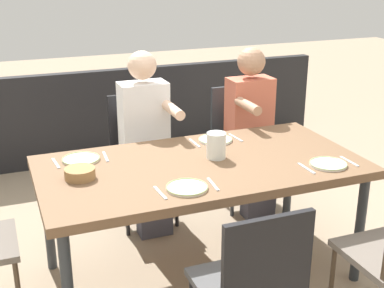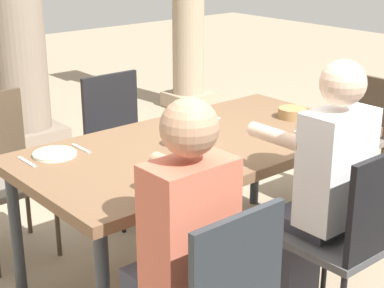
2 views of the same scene
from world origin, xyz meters
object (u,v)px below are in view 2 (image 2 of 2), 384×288
Objects in this scene: chair_west_north at (1,166)px; plate_3 at (323,129)px; plate_2 at (190,119)px; water_pitcher at (187,136)px; diner_woman_green at (179,246)px; bread_basket at (292,113)px; chair_head_east at (351,131)px; plate_1 at (207,168)px; diner_man_white at (322,189)px; chair_mid_north at (122,135)px; dining_table at (199,153)px; plate_0 at (55,154)px; chair_mid_south at (353,232)px.

plate_3 is at bearing -41.47° from chair_west_north.
water_pitcher reaches higher than plate_2.
diner_woman_green is 7.61× the size of bread_basket.
chair_head_east is 5.63× the size of water_pitcher.
diner_man_white is at bearing -48.54° from plate_1.
chair_head_east reaches higher than bread_basket.
chair_mid_north is 1.56m from chair_head_east.
chair_mid_north is 0.72× the size of diner_woman_green.
chair_head_east is 1.47m from diner_man_white.
chair_head_east is 1.24m from plate_2.
chair_mid_north is at bearing 143.97° from chair_head_east.
dining_table is 1.49× the size of diner_woman_green.
chair_mid_north is 4.10× the size of plate_3.
diner_man_white reaches higher than bread_basket.
bread_basket is (0.59, -0.95, 0.25)m from chair_mid_north.
diner_woman_green is 1.03m from plate_0.
plate_0 is at bearing -179.45° from plate_2.
diner_man_white reaches higher than plate_2.
plate_2 is at bearing 48.03° from diner_woman_green.
plate_2 is at bearing 145.42° from bread_basket.
bread_basket is at bearing -57.92° from chair_mid_north.
plate_0 is at bearing 155.64° from plate_3.
dining_table is 8.44× the size of plate_3.
chair_west_north is 0.84m from chair_mid_north.
dining_table is 2.06× the size of chair_mid_north.
chair_mid_north is 1.35m from plate_3.
bread_basket is at bearing 49.76° from diner_man_white.
diner_woman_green is at bearing -135.10° from dining_table.
water_pitcher is 0.83m from bread_basket.
chair_west_north is 1.64m from diner_woman_green.
chair_mid_north is at bearing 37.08° from plate_0.
chair_head_east is at bearing 1.76° from water_pitcher.
chair_mid_north is 1.32m from plate_1.
plate_2 is at bearing 0.55° from plate_0.
plate_1 is 0.90m from plate_3.
diner_woman_green is 0.83m from diner_man_white.
chair_mid_north is 0.65m from plate_2.
plate_3 is 1.34× the size of bread_basket.
diner_woman_green reaches higher than plate_0.
chair_west_north reaches higher than chair_head_east.
plate_3 is (0.66, -0.30, 0.07)m from dining_table.
diner_man_white is 0.54m from plate_1.
chair_west_north is 2.29m from chair_head_east.
chair_west_north is 4.31× the size of plate_0.
plate_2 is (0.45, 0.65, 0.00)m from plate_1.
diner_woman_green is at bearing 178.54° from diner_man_white.
chair_mid_south reaches higher than bread_basket.
chair_head_east reaches higher than plate_3.
diner_woman_green is at bearing -161.16° from chair_head_east.
bread_basket is at bearing -177.30° from chair_head_east.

